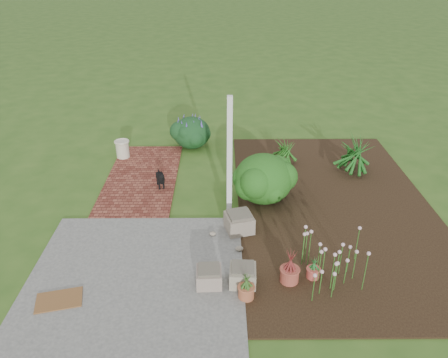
{
  "coord_description": "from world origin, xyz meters",
  "views": [
    {
      "loc": [
        0.14,
        -7.24,
        4.8
      ],
      "look_at": [
        0.2,
        0.4,
        0.7
      ],
      "focal_mm": 35.0,
      "sensor_mm": 36.0,
      "label": 1
    }
  ],
  "objects_px": {
    "black_dog": "(160,178)",
    "evergreen_shrub": "(264,177)",
    "stone_trough_near": "(209,277)",
    "cream_ceramic_urn": "(123,149)"
  },
  "relations": [
    {
      "from": "cream_ceramic_urn",
      "to": "evergreen_shrub",
      "type": "distance_m",
      "value": 3.99
    },
    {
      "from": "black_dog",
      "to": "cream_ceramic_urn",
      "type": "bearing_deg",
      "value": 108.4
    },
    {
      "from": "stone_trough_near",
      "to": "black_dog",
      "type": "height_order",
      "value": "black_dog"
    },
    {
      "from": "stone_trough_near",
      "to": "black_dog",
      "type": "bearing_deg",
      "value": 109.95
    },
    {
      "from": "black_dog",
      "to": "evergreen_shrub",
      "type": "xyz_separation_m",
      "value": [
        2.22,
        -0.5,
        0.27
      ]
    },
    {
      "from": "stone_trough_near",
      "to": "cream_ceramic_urn",
      "type": "bearing_deg",
      "value": 115.81
    },
    {
      "from": "evergreen_shrub",
      "to": "cream_ceramic_urn",
      "type": "bearing_deg",
      "value": 148.13
    },
    {
      "from": "evergreen_shrub",
      "to": "black_dog",
      "type": "bearing_deg",
      "value": 167.31
    },
    {
      "from": "cream_ceramic_urn",
      "to": "black_dog",
      "type": "bearing_deg",
      "value": -54.2
    },
    {
      "from": "evergreen_shrub",
      "to": "stone_trough_near",
      "type": "bearing_deg",
      "value": -112.24
    }
  ]
}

